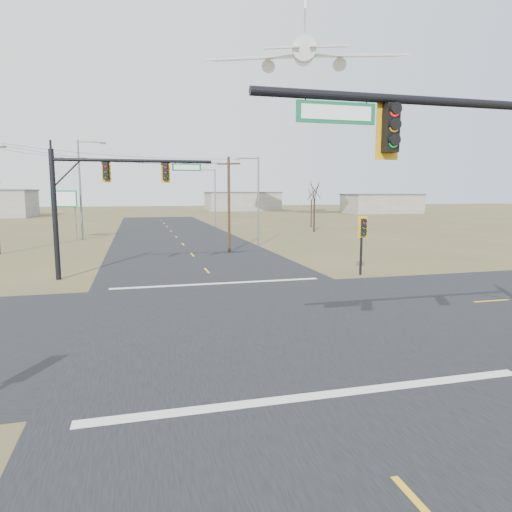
{
  "coord_description": "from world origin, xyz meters",
  "views": [
    {
      "loc": [
        -4.41,
        -17.83,
        5.21
      ],
      "look_at": [
        0.52,
        1.0,
        2.48
      ],
      "focal_mm": 32.0,
      "sensor_mm": 36.0,
      "label": 1
    }
  ],
  "objects": [
    {
      "name": "ground",
      "position": [
        0.0,
        0.0,
        0.0
      ],
      "size": [
        320.0,
        320.0,
        0.0
      ],
      "primitive_type": "plane",
      "color": "brown",
      "rests_on": "ground"
    },
    {
      "name": "road_ew",
      "position": [
        0.0,
        0.0,
        0.01
      ],
      "size": [
        160.0,
        14.0,
        0.02
      ],
      "primitive_type": "cube",
      "color": "black",
      "rests_on": "ground"
    },
    {
      "name": "road_ns",
      "position": [
        0.0,
        0.0,
        0.01
      ],
      "size": [
        14.0,
        160.0,
        0.02
      ],
      "primitive_type": "cube",
      "color": "black",
      "rests_on": "ground"
    },
    {
      "name": "stop_bar_near",
      "position": [
        0.0,
        -7.5,
        0.03
      ],
      "size": [
        12.0,
        0.4,
        0.01
      ],
      "primitive_type": "cube",
      "color": "silver",
      "rests_on": "road_ns"
    },
    {
      "name": "stop_bar_far",
      "position": [
        0.0,
        7.5,
        0.03
      ],
      "size": [
        12.0,
        0.4,
        0.01
      ],
      "primitive_type": "cube",
      "color": "silver",
      "rests_on": "road_ns"
    },
    {
      "name": "mast_arm_far",
      "position": [
        -6.24,
        11.25,
        5.52
      ],
      "size": [
        9.5,
        0.54,
        7.7
      ],
      "rotation": [
        0.0,
        0.0,
        -0.29
      ],
      "color": "black",
      "rests_on": "ground"
    },
    {
      "name": "pedestal_signal_ne",
      "position": [
        9.26,
        7.95,
        2.79
      ],
      "size": [
        0.68,
        0.6,
        3.76
      ],
      "rotation": [
        0.0,
        0.0,
        -0.42
      ],
      "color": "black",
      "rests_on": "ground"
    },
    {
      "name": "utility_pole_near",
      "position": [
        3.36,
        21.06,
        4.31
      ],
      "size": [
        1.91,
        0.83,
        8.2
      ],
      "rotation": [
        0.0,
        0.0,
        -0.37
      ],
      "color": "#42281C",
      "rests_on": "ground"
    },
    {
      "name": "highway_sign",
      "position": [
        -11.93,
        35.29,
        3.87
      ],
      "size": [
        2.76,
        0.96,
        5.4
      ],
      "rotation": [
        0.0,
        0.0,
        -0.31
      ],
      "color": "slate",
      "rests_on": "ground"
    },
    {
      "name": "streetlight_a",
      "position": [
        6.81,
        24.84,
        4.81
      ],
      "size": [
        2.4,
        0.34,
        8.58
      ],
      "rotation": [
        0.0,
        0.0,
        -0.3
      ],
      "color": "slate",
      "rests_on": "ground"
    },
    {
      "name": "streetlight_b",
      "position": [
        6.93,
        50.37,
        4.86
      ],
      "size": [
        2.42,
        0.31,
        8.66
      ],
      "rotation": [
        0.0,
        0.0,
        -0.22
      ],
      "color": "slate",
      "rests_on": "ground"
    },
    {
      "name": "streetlight_c",
      "position": [
        -10.03,
        35.75,
        6.08
      ],
      "size": [
        3.03,
        0.4,
        10.82
      ],
      "rotation": [
        0.0,
        0.0,
        0.23
      ],
      "color": "slate",
      "rests_on": "ground"
    },
    {
      "name": "bare_tree_c",
      "position": [
        18.27,
        38.46,
        5.55
      ],
      "size": [
        3.06,
        3.06,
        7.07
      ],
      "rotation": [
        0.0,
        0.0,
        -0.03
      ],
      "color": "black",
      "rests_on": "ground"
    },
    {
      "name": "bare_tree_d",
      "position": [
        20.87,
        46.11,
        4.93
      ],
      "size": [
        2.67,
        2.67,
        6.12
      ],
      "rotation": [
        0.0,
        0.0,
        -0.16
      ],
      "color": "black",
      "rests_on": "ground"
    },
    {
      "name": "warehouse_mid",
      "position": [
        25.0,
        110.0,
        2.5
      ],
      "size": [
        20.0,
        12.0,
        5.0
      ],
      "primitive_type": "cube",
      "color": "#AAA296",
      "rests_on": "ground"
    },
    {
      "name": "warehouse_right",
      "position": [
        55.0,
        85.0,
        2.25
      ],
      "size": [
        18.0,
        10.0,
        4.5
      ],
      "primitive_type": "cube",
      "color": "#AAA296",
      "rests_on": "ground"
    },
    {
      "name": "jet_airliner",
      "position": [
        24.82,
        60.86,
        29.18
      ],
      "size": [
        29.08,
        29.97,
        14.79
      ],
      "rotation": [
        0.0,
        -0.23,
        1.22
      ],
      "color": "silver"
    }
  ]
}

